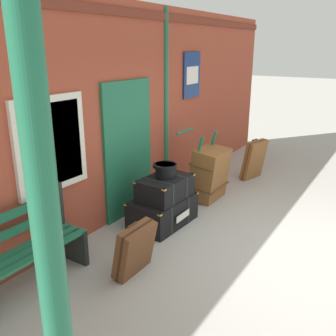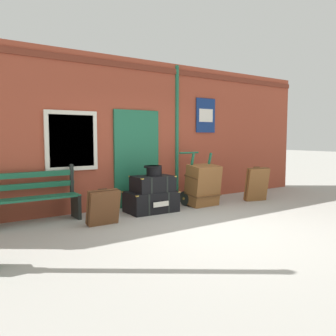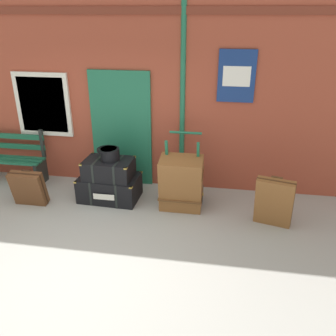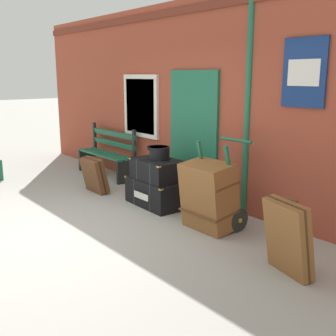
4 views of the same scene
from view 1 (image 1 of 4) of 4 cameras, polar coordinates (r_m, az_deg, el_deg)
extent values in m
plane|color=#A3A099|center=(5.21, 16.68, -12.26)|extent=(60.00, 60.00, 0.00)
cube|color=#9E422D|center=(5.82, -7.29, 8.39)|extent=(10.40, 0.30, 3.20)
cube|color=maroon|center=(5.65, -6.51, 22.59)|extent=(10.40, 0.03, 0.12)
cube|color=#1E6647|center=(5.79, -6.09, 2.79)|extent=(1.10, 0.05, 2.10)
cube|color=#123D2A|center=(5.78, -6.00, 2.78)|extent=(0.06, 0.02, 2.10)
cube|color=silver|center=(4.68, -17.39, 3.45)|extent=(1.04, 0.06, 1.16)
cube|color=silver|center=(4.67, -17.25, 3.43)|extent=(0.88, 0.02, 1.00)
cylinder|color=#1E6647|center=(6.56, -0.33, 9.61)|extent=(0.09, 0.09, 3.14)
cube|color=navy|center=(7.25, 3.66, 13.96)|extent=(0.60, 0.02, 0.84)
cube|color=white|center=(7.24, 3.76, 13.96)|extent=(0.44, 0.01, 0.32)
cylinder|color=#1E6647|center=(1.85, -17.72, -11.92)|extent=(0.14, 0.14, 2.53)
cube|color=#1E6647|center=(4.24, -20.49, -13.10)|extent=(1.60, 0.09, 0.04)
cube|color=#1E6647|center=(4.34, -21.65, -12.47)|extent=(1.60, 0.09, 0.04)
cube|color=#1E6647|center=(4.45, -22.74, -11.87)|extent=(1.60, 0.09, 0.04)
cube|color=#1E6647|center=(4.40, -23.52, -9.34)|extent=(1.60, 0.05, 0.10)
cube|color=#1E6647|center=(4.32, -23.85, -6.97)|extent=(1.60, 0.05, 0.10)
cube|color=black|center=(4.86, -14.04, -11.32)|extent=(0.06, 0.40, 0.45)
cube|color=black|center=(4.77, -16.17, -5.28)|extent=(0.06, 0.06, 0.56)
cube|color=black|center=(5.65, -0.82, -6.55)|extent=(1.03, 0.68, 0.42)
cube|color=black|center=(5.49, -2.21, -7.35)|extent=(0.06, 0.65, 0.43)
cube|color=black|center=(5.82, 0.48, -5.79)|extent=(0.06, 0.65, 0.43)
cube|color=#B79338|center=(5.06, -1.26, -7.18)|extent=(0.05, 0.05, 0.02)
cube|color=#B79338|center=(5.79, 4.38, -3.84)|extent=(0.05, 0.05, 0.02)
cube|color=#B79338|center=(5.40, -6.42, -5.57)|extent=(0.05, 0.05, 0.02)
cube|color=#B79338|center=(6.10, -0.47, -2.64)|extent=(0.05, 0.05, 0.02)
cube|color=silver|center=(5.49, 2.31, -7.33)|extent=(0.36, 0.01, 0.10)
cube|color=black|center=(5.51, -0.46, -3.05)|extent=(0.82, 0.57, 0.32)
cube|color=black|center=(5.37, -1.57, -3.62)|extent=(0.06, 0.55, 0.33)
cube|color=black|center=(5.65, 0.59, -2.51)|extent=(0.06, 0.55, 0.33)
cube|color=#B79338|center=(5.03, -0.62, -3.35)|extent=(0.05, 0.05, 0.02)
cube|color=#B79338|center=(5.63, 3.84, -1.01)|extent=(0.05, 0.05, 0.02)
cube|color=#B79338|center=(5.31, -5.03, -2.22)|extent=(0.05, 0.05, 0.02)
cube|color=#B79338|center=(5.88, -0.34, -0.11)|extent=(0.05, 0.05, 0.02)
cylinder|color=black|center=(5.45, -0.31, -0.34)|extent=(0.31, 0.31, 0.20)
cylinder|color=black|center=(5.39, -0.59, 0.35)|extent=(0.33, 0.33, 0.04)
cube|color=black|center=(6.67, 6.35, -4.53)|extent=(0.56, 0.28, 0.03)
cube|color=#1E6647|center=(6.35, 3.90, -0.15)|extent=(0.04, 0.35, 1.17)
cube|color=#1E6647|center=(6.77, 5.94, 0.96)|extent=(0.04, 0.35, 1.17)
cylinder|color=#1E6647|center=(6.56, 2.64, 5.66)|extent=(0.54, 0.04, 0.04)
cylinder|color=black|center=(6.46, 3.05, -3.80)|extent=(0.04, 0.32, 0.32)
cylinder|color=#B79338|center=(6.46, 3.05, -3.80)|extent=(0.07, 0.06, 0.06)
cylinder|color=black|center=(6.99, 5.65, -2.14)|extent=(0.04, 0.32, 0.32)
cylinder|color=#B79338|center=(6.99, 5.65, -2.14)|extent=(0.07, 0.06, 0.06)
cube|color=brown|center=(6.52, 6.32, -0.85)|extent=(0.68, 0.54, 0.93)
cube|color=brown|center=(6.58, 6.27, -2.47)|extent=(0.70, 0.46, 0.08)
cube|color=brown|center=(6.46, 6.38, 0.80)|extent=(0.70, 0.46, 0.08)
cube|color=brown|center=(4.47, -5.11, -12.30)|extent=(0.55, 0.30, 0.62)
cylinder|color=#3A2112|center=(4.33, -5.48, -8.64)|extent=(0.16, 0.03, 0.03)
cube|color=#351E10|center=(4.47, -5.11, -12.30)|extent=(0.56, 0.15, 0.60)
cube|color=brown|center=(7.70, 13.01, 1.26)|extent=(0.60, 0.41, 0.80)
cylinder|color=#4F3018|center=(7.60, 13.09, 4.22)|extent=(0.16, 0.07, 0.03)
cube|color=#482C16|center=(7.70, 13.01, 1.26)|extent=(0.58, 0.29, 0.79)
camera|label=2|loc=(3.37, 107.55, -24.18)|focal=37.78mm
camera|label=3|loc=(6.64, 56.29, 14.39)|focal=37.90mm
camera|label=4|loc=(9.34, 39.67, 10.73)|focal=44.12mm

